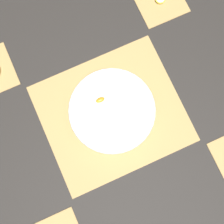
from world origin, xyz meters
name	(u,v)px	position (x,y,z in m)	size (l,w,h in m)	color
ground_plane	(112,114)	(0.00, 0.00, 0.00)	(6.00, 6.00, 0.00)	black
bamboo_mat_center	(112,113)	(0.00, 0.00, 0.00)	(0.45, 0.39, 0.01)	#A8844C
coaster_mat_far_right	(160,0)	(0.32, 0.30, 0.00)	(0.16, 0.16, 0.01)	#A8844C
fruit_salad_bowl	(112,111)	(0.00, 0.00, 0.04)	(0.27, 0.27, 0.07)	silver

